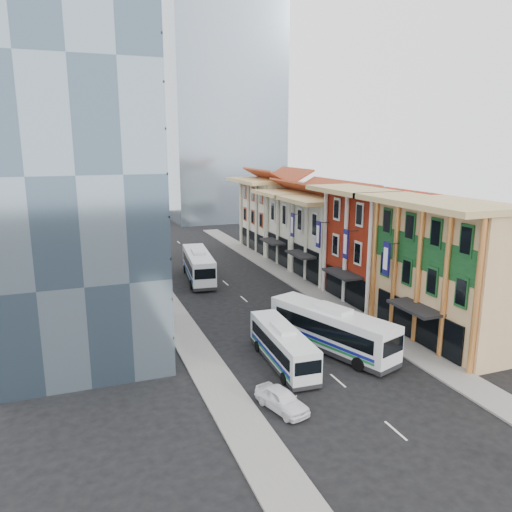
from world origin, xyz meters
name	(u,v)px	position (x,y,z in m)	size (l,w,h in m)	color
ground	(345,387)	(0.00, 0.00, 0.00)	(200.00, 200.00, 0.00)	black
sidewalk_right	(312,291)	(8.50, 22.00, 0.07)	(3.00, 90.00, 0.15)	slate
sidewalk_left	(168,307)	(-8.50, 22.00, 0.07)	(3.00, 90.00, 0.15)	slate
shophouse_tan	(458,272)	(14.00, 5.00, 6.00)	(8.00, 14.00, 12.00)	tan
shophouse_red	(379,246)	(14.00, 17.00, 6.00)	(8.00, 10.00, 12.00)	maroon
shophouse_cream_near	(336,240)	(14.00, 26.50, 5.00)	(8.00, 9.00, 10.00)	silver
shophouse_cream_mid	(305,229)	(14.00, 35.50, 5.00)	(8.00, 9.00, 10.00)	silver
shophouse_cream_far	(276,216)	(14.00, 46.00, 5.50)	(8.00, 12.00, 11.00)	silver
office_tower	(72,167)	(-17.00, 19.00, 15.00)	(12.00, 26.00, 30.00)	#425669
office_block_far	(83,220)	(-16.00, 42.00, 7.00)	(10.00, 18.00, 14.00)	gray
bus_left_near	(283,345)	(-2.68, 5.04, 1.59)	(2.32, 9.91, 3.18)	silver
bus_left_far	(198,265)	(-2.74, 31.70, 1.96)	(2.86, 12.22, 3.92)	silver
bus_right	(332,328)	(2.21, 6.08, 1.95)	(2.85, 12.18, 3.91)	silver
sedan_left	(282,399)	(-5.50, -1.29, 0.72)	(1.72, 4.26, 1.45)	white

